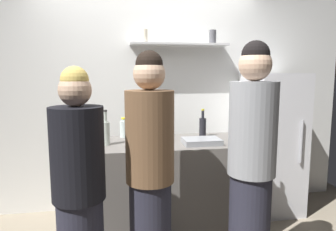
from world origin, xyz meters
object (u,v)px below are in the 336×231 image
utensil_holder (158,142)px  baking_pan (202,141)px  wine_bottle_pale_glass (106,132)px  person_grey_hoodie (251,167)px  wine_bottle_green_glass (249,133)px  person_blonde (79,193)px  wine_bottle_amber_glass (143,135)px  refrigerator (272,143)px  wine_bottle_dark_glass (203,126)px  person_brown_jacket (150,175)px  water_bottle_plastic (124,128)px

utensil_holder → baking_pan: bearing=11.0°
baking_pan → wine_bottle_pale_glass: wine_bottle_pale_glass is taller
wine_bottle_pale_glass → person_grey_hoodie: (1.05, -0.75, -0.15)m
wine_bottle_green_glass → person_blonde: bearing=-158.9°
wine_bottle_green_glass → person_grey_hoodie: size_ratio=0.17×
baking_pan → wine_bottle_green_glass: wine_bottle_green_glass is taller
baking_pan → person_grey_hoodie: (0.19, -0.65, -0.05)m
utensil_holder → wine_bottle_amber_glass: 0.15m
refrigerator → wine_bottle_green_glass: refrigerator is taller
wine_bottle_pale_glass → wine_bottle_dark_glass: wine_bottle_pale_glass is taller
refrigerator → person_brown_jacket: size_ratio=0.91×
wine_bottle_dark_glass → person_blonde: bearing=-138.2°
baking_pan → wine_bottle_dark_glass: wine_bottle_dark_glass is taller
wine_bottle_amber_glass → person_brown_jacket: person_brown_jacket is taller
wine_bottle_amber_glass → water_bottle_plastic: size_ratio=1.51×
person_grey_hoodie → wine_bottle_dark_glass: bearing=-145.1°
baking_pan → water_bottle_plastic: 0.82m
water_bottle_plastic → person_grey_hoodie: 1.40m
person_brown_jacket → person_grey_hoodie: size_ratio=0.96×
person_brown_jacket → person_grey_hoodie: bearing=12.0°
wine_bottle_green_glass → person_grey_hoodie: 0.57m
wine_bottle_pale_glass → person_grey_hoodie: size_ratio=0.18×
wine_bottle_green_glass → person_grey_hoodie: bearing=-112.0°
person_blonde → refrigerator: bearing=130.2°
refrigerator → person_blonde: bearing=-149.1°
wine_bottle_green_glass → person_blonde: (-1.41, -0.54, -0.25)m
water_bottle_plastic → person_blonde: bearing=-106.2°
wine_bottle_dark_glass → person_blonde: size_ratio=0.18×
wine_bottle_amber_glass → wine_bottle_pale_glass: wine_bottle_pale_glass is taller
utensil_holder → person_blonde: person_blonde is taller
water_bottle_plastic → person_grey_hoodie: (0.88, -1.08, -0.12)m
wine_bottle_pale_glass → person_blonde: size_ratio=0.20×
utensil_holder → person_brown_jacket: (-0.13, -0.50, -0.13)m
water_bottle_plastic → person_blonde: (-0.33, -1.12, -0.22)m
person_blonde → wine_bottle_amber_glass: bearing=153.1°
refrigerator → water_bottle_plastic: 1.68m
utensil_holder → person_grey_hoodie: bearing=-43.5°
wine_bottle_pale_glass → person_brown_jacket: 0.78m
refrigerator → wine_bottle_dark_glass: (-0.87, -0.19, 0.25)m
utensil_holder → water_bottle_plastic: (-0.28, 0.51, 0.03)m
refrigerator → utensil_holder: size_ratio=7.24×
refrigerator → wine_bottle_amber_glass: size_ratio=5.17×
wine_bottle_green_glass → wine_bottle_dark_glass: wine_bottle_green_glass is taller
water_bottle_plastic → person_brown_jacket: (0.15, -1.01, -0.16)m
wine_bottle_green_glass → person_brown_jacket: bearing=-154.9°
refrigerator → utensil_holder: refrigerator is taller
wine_bottle_amber_glass → wine_bottle_green_glass: bearing=-6.4°
wine_bottle_green_glass → wine_bottle_amber_glass: size_ratio=1.03×
utensil_holder → wine_bottle_pale_glass: bearing=157.7°
wine_bottle_dark_glass → baking_pan: bearing=-107.8°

